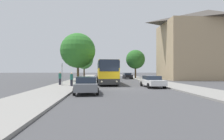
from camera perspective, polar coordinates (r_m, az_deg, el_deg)
ground_plane at (r=19.79m, az=3.51°, el=-5.98°), size 300.00×300.00×0.00m
sidewalk_left at (r=20.19m, az=-16.73°, el=-5.64°), size 4.00×120.00×0.15m
sidewalk_right at (r=21.75m, az=22.23°, el=-5.25°), size 4.00×120.00×0.15m
building_right_background at (r=45.10m, az=28.96°, el=7.28°), size 20.50×10.53×15.69m
bus_front at (r=26.98m, az=-1.88°, el=-0.60°), size 3.19×11.89×3.38m
bus_middle at (r=43.16m, az=-1.88°, el=-0.37°), size 3.02×11.90×3.50m
parked_car_left_curb at (r=15.53m, az=-8.35°, el=-4.75°), size 2.23×4.43×1.45m
parked_car_right_near at (r=21.52m, az=12.94°, el=-3.56°), size 2.21×4.66×1.38m
parked_car_right_far at (r=42.72m, az=5.08°, el=-1.86°), size 2.08×4.61×1.44m
bus_stop_sign at (r=22.57m, az=-16.01°, el=-0.54°), size 0.08×0.45×2.76m
pedestrian_waiting_near at (r=23.76m, az=-16.64°, el=-2.58°), size 0.36×0.36×1.69m
pedestrian_waiting_far at (r=21.44m, az=-13.07°, el=-2.96°), size 0.36×0.36×1.62m
tree_left_near at (r=53.05m, az=-9.08°, el=3.20°), size 5.33×5.33×7.67m
tree_left_far at (r=32.30m, az=-11.05°, el=6.22°), size 6.27×6.27×8.60m
tree_right_near at (r=44.59m, az=7.66°, el=3.45°), size 4.80×4.80×7.10m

